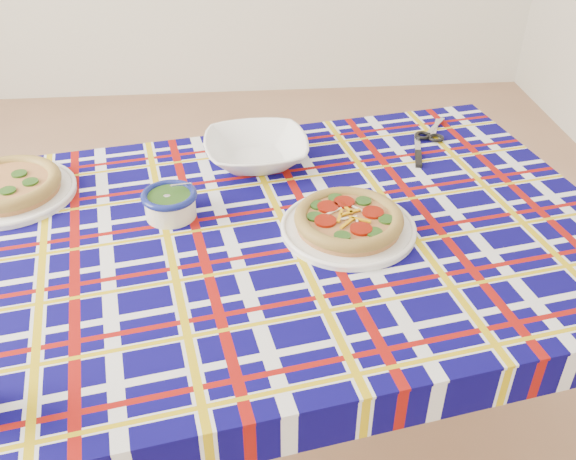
{
  "coord_description": "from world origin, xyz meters",
  "views": [
    {
      "loc": [
        0.35,
        -1.48,
        1.43
      ],
      "look_at": [
        0.45,
        -0.44,
        0.71
      ],
      "focal_mm": 40.0,
      "sensor_mm": 36.0,
      "label": 1
    }
  ],
  "objects_px": {
    "pesto_bowl": "(170,202)",
    "main_focaccia_plate": "(349,220)",
    "serving_bowl": "(256,151)",
    "dining_table": "(259,260)"
  },
  "relations": [
    {
      "from": "main_focaccia_plate",
      "to": "serving_bowl",
      "type": "relative_size",
      "value": 1.15
    },
    {
      "from": "dining_table",
      "to": "main_focaccia_plate",
      "type": "distance_m",
      "value": 0.21
    },
    {
      "from": "dining_table",
      "to": "main_focaccia_plate",
      "type": "height_order",
      "value": "main_focaccia_plate"
    },
    {
      "from": "pesto_bowl",
      "to": "serving_bowl",
      "type": "height_order",
      "value": "pesto_bowl"
    },
    {
      "from": "pesto_bowl",
      "to": "dining_table",
      "type": "bearing_deg",
      "value": -23.31
    },
    {
      "from": "dining_table",
      "to": "pesto_bowl",
      "type": "relative_size",
      "value": 13.62
    },
    {
      "from": "pesto_bowl",
      "to": "serving_bowl",
      "type": "relative_size",
      "value": 0.47
    },
    {
      "from": "pesto_bowl",
      "to": "serving_bowl",
      "type": "distance_m",
      "value": 0.29
    },
    {
      "from": "pesto_bowl",
      "to": "main_focaccia_plate",
      "type": "bearing_deg",
      "value": -13.68
    },
    {
      "from": "main_focaccia_plate",
      "to": "serving_bowl",
      "type": "xyz_separation_m",
      "value": [
        -0.17,
        0.31,
        0.0
      ]
    }
  ]
}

